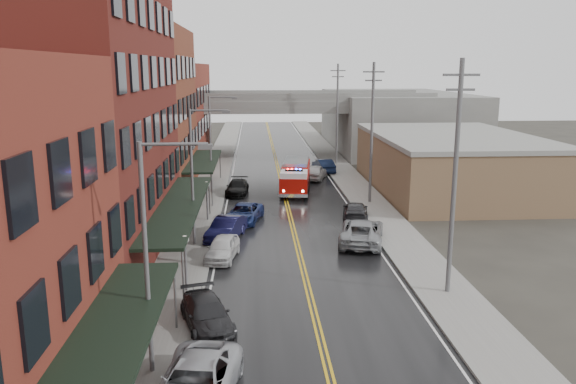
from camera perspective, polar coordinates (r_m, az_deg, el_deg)
name	(u,v)px	position (r m, az deg, el deg)	size (l,w,h in m)	color
road	(291,220)	(43.52, 0.28, -2.84)	(11.00, 160.00, 0.02)	black
sidewalk_left	(196,220)	(43.65, -9.33, -2.87)	(3.00, 160.00, 0.15)	slate
sidewalk_right	(384,217)	(44.57, 9.70, -2.57)	(3.00, 160.00, 0.15)	slate
curb_left	(218,220)	(43.51, -7.17, -2.86)	(0.30, 160.00, 0.15)	gray
curb_right	(363,218)	(44.22, 7.62, -2.62)	(0.30, 160.00, 0.15)	gray
brick_building_b	(79,111)	(36.51, -20.44, 7.76)	(9.00, 20.00, 18.00)	#4F1B14
brick_building_c	(138,113)	(53.57, -14.96, 7.78)	(9.00, 15.00, 15.00)	brown
brick_building_far	(168,114)	(70.88, -12.14, 7.76)	(9.00, 20.00, 12.00)	maroon
tan_building	(451,164)	(55.90, 16.20, 2.72)	(14.00, 22.00, 5.00)	brown
right_far_block	(395,120)	(84.80, 10.78, 7.20)	(18.00, 30.00, 8.00)	slate
awning_0	(101,355)	(18.63, -18.42, -15.48)	(2.60, 16.00, 3.09)	black
awning_1	(180,206)	(36.21, -10.88, -1.36)	(2.60, 18.00, 3.09)	black
awning_2	(204,161)	(53.27, -8.54, 3.14)	(2.60, 13.00, 3.09)	black
globe_lamp_1	(185,250)	(29.58, -10.41, -5.86)	(0.44, 0.44, 3.12)	#59595B
globe_lamp_2	(207,192)	(43.03, -8.25, 0.01)	(0.44, 0.44, 3.12)	#59595B
street_lamp_0	(152,245)	(21.20, -13.64, -5.28)	(2.64, 0.22, 9.00)	#59595B
street_lamp_1	(196,169)	(36.62, -9.36, 2.37)	(2.64, 0.22, 9.00)	#59595B
street_lamp_2	(213,138)	(52.39, -7.64, 5.45)	(2.64, 0.22, 9.00)	#59595B
utility_pole_0	(455,175)	(29.14, 16.59, 1.65)	(1.80, 0.24, 12.00)	#59595B
utility_pole_1	(372,131)	(48.21, 8.52, 6.15)	(1.80, 0.24, 12.00)	#59595B
utility_pole_2	(337,113)	(67.81, 5.02, 8.05)	(1.80, 0.24, 12.00)	#59595B
overpass	(275,111)	(74.13, -1.36, 8.22)	(40.00, 10.00, 7.50)	slate
fire_truck	(296,176)	(52.96, 0.78, 1.66)	(3.96, 8.15, 2.88)	#9C0C07
parked_car_left_3	(207,314)	(26.13, -8.25, -12.19)	(1.89, 4.64, 1.35)	black
parked_car_left_4	(222,248)	(34.86, -6.69, -5.67)	(1.66, 4.13, 1.41)	silver
parked_car_left_5	(226,229)	(38.74, -6.29, -3.71)	(1.61, 4.62, 1.52)	black
parked_car_left_6	(244,213)	(42.93, -4.49, -2.16)	(2.28, 4.94, 1.37)	navy
parked_car_left_7	(237,187)	(52.24, -5.18, 0.47)	(1.90, 4.67, 1.36)	black
parked_car_right_0	(362,232)	(37.92, 7.50, -4.00)	(2.73, 5.91, 1.64)	gray
parked_car_right_1	(355,211)	(43.76, 6.85, -1.94)	(1.91, 4.69, 1.36)	#2C2B2E
parked_car_right_2	(316,172)	(59.14, 2.82, 2.03)	(1.86, 4.62, 1.57)	silver
parked_car_right_3	(324,166)	(63.18, 3.63, 2.68)	(1.63, 4.67, 1.54)	black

